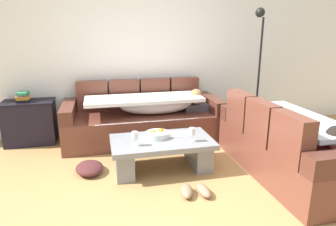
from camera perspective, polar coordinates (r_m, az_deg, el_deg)
The scene contains 14 objects.
ground_plane at distance 3.20m, azimuth 0.24°, elevation -14.95°, with size 14.00×14.00×0.00m, color #AA844D.
back_wall at distance 4.88m, azimuth -5.81°, elevation 12.27°, with size 9.00×0.10×2.70m, color white.
couch_along_wall at distance 4.55m, azimuth -4.28°, elevation -1.01°, with size 2.34×0.92×0.88m.
couch_near_window at distance 3.72m, azimuth 22.13°, elevation -5.91°, with size 0.92×1.92×0.88m.
coffee_table at distance 3.58m, azimuth -1.18°, elevation -7.22°, with size 1.20×0.68×0.38m.
fruit_bowl at distance 3.59m, azimuth -2.12°, elevation -4.11°, with size 0.28×0.28×0.10m.
wine_glass_near_left at distance 3.33m, azimuth -6.41°, elevation -4.41°, with size 0.07×0.07×0.17m.
wine_glass_near_right at distance 3.44m, azimuth 4.62°, elevation -3.65°, with size 0.07×0.07×0.17m.
open_magazine at distance 3.69m, azimuth 2.13°, elevation -4.12°, with size 0.28×0.21×0.01m, color white.
side_cabinet at distance 4.82m, azimuth -25.00°, elevation -1.62°, with size 0.72×0.44×0.64m.
book_stack_on_cabinet at distance 4.74m, azimuth -26.15°, elevation 2.81°, with size 0.18×0.22×0.14m.
floor_lamp at distance 4.85m, azimuth 16.93°, elevation 8.89°, with size 0.33×0.31×1.95m.
pair_of_shoes at distance 3.15m, azimuth 5.24°, elevation -14.66°, with size 0.33×0.31×0.09m.
crumpled_garment at distance 3.68m, azimuth -14.87°, elevation -10.19°, with size 0.40×0.32×0.12m, color #4C2323.
Camera 1 is at (-0.65, -2.68, 1.63)m, focal length 31.66 mm.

